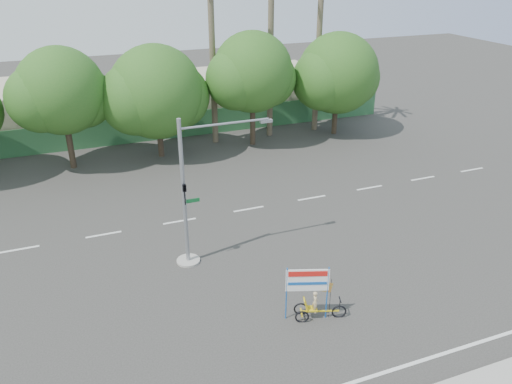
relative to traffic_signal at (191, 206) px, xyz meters
name	(u,v)px	position (x,y,z in m)	size (l,w,h in m)	color
ground	(269,299)	(2.20, -3.98, -2.92)	(120.00, 120.00, 0.00)	#33302D
fence	(165,127)	(2.20, 17.52, -1.92)	(38.00, 0.08, 2.00)	#336B3D
building_left	(24,112)	(-7.80, 22.02, -0.92)	(12.00, 8.00, 4.00)	#BEB697
building_right	(242,93)	(10.20, 22.02, -1.12)	(14.00, 8.00, 3.60)	#BEB697
tree_left	(61,94)	(-4.85, 14.02, 2.14)	(6.66, 5.60, 8.07)	#473828
tree_center	(156,95)	(1.14, 14.02, 1.55)	(7.62, 6.40, 7.85)	#473828
tree_right	(252,75)	(8.15, 14.02, 2.32)	(6.90, 5.80, 8.36)	#473828
tree_far_right	(337,76)	(15.15, 14.02, 1.73)	(7.38, 6.20, 7.94)	#473828
palm_mid	(321,9)	(14.20, 15.52, 6.48)	(3.73, 3.79, 15.45)	#70604C
palm_short	(211,21)	(5.70, 15.52, 5.94)	(3.73, 3.79, 14.45)	#70604C
traffic_signal	(191,206)	(0.00, 0.00, 0.00)	(4.72, 1.10, 7.00)	gray
trike_billboard	(313,298)	(3.31, -5.67, -1.94)	(2.35, 1.04, 2.43)	black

